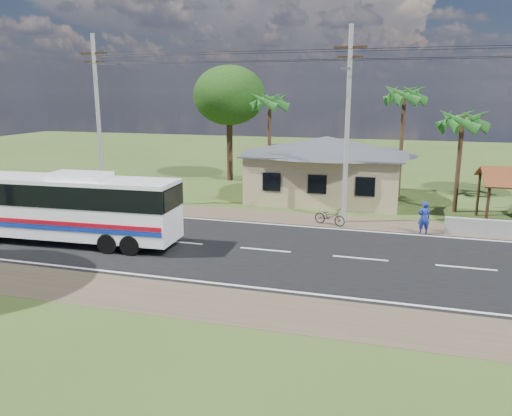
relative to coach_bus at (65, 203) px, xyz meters
The scene contains 11 objects.
ground 10.26m from the coach_bus, ahead, with size 120.00×120.00×0.00m, color #354A1A.
road 10.26m from the coach_bus, ahead, with size 120.00×16.00×0.03m.
house 18.22m from the coach_bus, 53.11° to the left, with size 12.40×10.00×5.00m.
utility_poles 15.40m from the coach_bus, 32.58° to the left, with size 32.80×2.22×11.00m.
palm_near 23.43m from the coach_bus, 32.89° to the left, with size 2.80×2.80×6.70m.
palm_mid 23.89m from the coach_bus, 46.97° to the left, with size 2.80×2.80×8.20m.
palm_far 19.10m from the coach_bus, 71.34° to the left, with size 2.80×2.80×7.70m.
tree_behind_house 20.30m from the coach_bus, 84.36° to the left, with size 6.00×6.00×9.61m.
coach_bus is the anchor object (origin of this frame).
motorcycle 14.25m from the coach_bus, 30.15° to the left, with size 0.66×1.89×0.99m, color black.
person 18.59m from the coach_bus, 21.04° to the left, with size 0.65×0.43×1.78m, color navy.
Camera 1 is at (5.94, -22.14, 7.45)m, focal length 35.00 mm.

